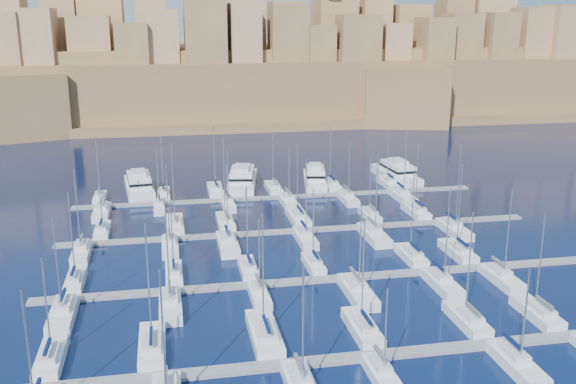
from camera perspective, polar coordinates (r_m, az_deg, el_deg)
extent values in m
plane|color=black|center=(104.55, 2.41, -5.27)|extent=(600.00, 600.00, 0.00)
cube|color=slate|center=(74.83, 8.55, -14.11)|extent=(84.00, 2.00, 0.40)
cube|color=slate|center=(93.68, 4.10, -7.69)|extent=(84.00, 2.00, 0.40)
cube|color=slate|center=(113.66, 1.25, -3.44)|extent=(84.00, 2.00, 0.40)
cube|color=slate|center=(134.28, -0.71, -0.47)|extent=(84.00, 2.00, 0.40)
cube|color=white|center=(77.12, -20.30, -13.75)|extent=(2.70, 8.99, 1.65)
cube|color=silver|center=(75.79, -20.49, -13.29)|extent=(1.89, 4.05, 0.70)
cylinder|color=#9EA0A8|center=(74.80, -20.69, -9.39)|extent=(0.18, 0.18, 10.80)
cube|color=#07153F|center=(74.92, -20.62, -12.75)|extent=(0.35, 3.60, 0.35)
cube|color=white|center=(76.32, -11.97, -13.37)|extent=(2.95, 9.85, 1.69)
cube|color=silver|center=(74.89, -12.03, -12.93)|extent=(2.07, 4.43, 0.70)
cylinder|color=#9EA0A8|center=(73.42, -12.30, -7.88)|extent=(0.18, 0.18, 13.76)
cube|color=#07153F|center=(73.96, -12.08, -12.39)|extent=(0.35, 3.94, 0.35)
cube|color=white|center=(77.34, -2.12, -12.59)|extent=(3.24, 10.79, 1.74)
cube|color=silver|center=(75.83, -2.00, -12.15)|extent=(2.27, 4.85, 0.70)
cylinder|color=#9EA0A8|center=(74.49, -2.24, -7.07)|extent=(0.18, 0.18, 13.93)
cube|color=#07153F|center=(74.87, -1.94, -11.63)|extent=(0.35, 4.31, 0.35)
cube|color=white|center=(79.17, 6.62, -12.02)|extent=(2.81, 9.37, 1.67)
cube|color=silver|center=(77.84, 6.86, -11.55)|extent=(1.97, 4.22, 0.70)
cylinder|color=#9EA0A8|center=(76.49, 6.69, -6.96)|extent=(0.18, 0.18, 13.04)
cube|color=#07153F|center=(76.97, 6.99, -11.01)|extent=(0.35, 3.75, 0.35)
cube|color=white|center=(83.69, 15.58, -10.94)|extent=(2.68, 8.94, 1.65)
cube|color=silver|center=(82.47, 15.92, -10.47)|extent=(1.88, 4.02, 0.70)
cylinder|color=#9EA0A8|center=(81.15, 15.82, -6.15)|extent=(0.18, 0.18, 13.03)
cube|color=#595B60|center=(81.67, 16.11, -9.94)|extent=(0.35, 3.58, 0.35)
cube|color=white|center=(88.14, 21.23, -10.06)|extent=(2.70, 8.99, 1.65)
cube|color=silver|center=(86.99, 21.62, -9.60)|extent=(1.89, 4.04, 0.70)
cylinder|color=#9EA0A8|center=(85.87, 21.52, -5.73)|extent=(0.18, 0.18, 12.28)
cube|color=#595B60|center=(86.23, 21.84, -9.08)|extent=(0.35, 3.59, 0.35)
cylinder|color=#9EA0A8|center=(64.45, -22.10, -13.06)|extent=(0.18, 0.18, 12.10)
cylinder|color=#9EA0A8|center=(62.02, -11.03, -12.57)|extent=(0.18, 0.18, 13.35)
cube|color=#595B60|center=(66.26, -10.80, -15.84)|extent=(0.35, 3.81, 0.35)
cube|color=silver|center=(67.58, 1.06, -15.92)|extent=(1.94, 4.15, 0.70)
cylinder|color=#9EA0A8|center=(63.45, 1.35, -11.89)|extent=(0.18, 0.18, 12.80)
cube|color=#595B60|center=(67.43, 0.98, -14.96)|extent=(0.35, 3.69, 0.35)
cube|color=white|center=(70.13, 8.39, -16.00)|extent=(2.34, 7.81, 1.59)
cube|color=silver|center=(70.18, 8.21, -14.88)|extent=(1.64, 3.51, 0.70)
cylinder|color=#9EA0A8|center=(67.15, 8.69, -12.19)|extent=(0.18, 0.18, 9.31)
cube|color=#595B60|center=(69.98, 8.14, -13.98)|extent=(0.35, 3.12, 0.35)
cube|color=white|center=(75.46, 19.70, -14.36)|extent=(2.71, 9.04, 1.65)
cube|color=silver|center=(75.58, 19.43, -13.27)|extent=(1.90, 4.07, 0.70)
cylinder|color=#9EA0A8|center=(72.40, 20.31, -10.34)|extent=(0.18, 0.18, 10.46)
cube|color=#07153F|center=(75.44, 19.33, -12.41)|extent=(0.35, 3.62, 0.35)
cube|color=white|center=(96.36, -18.37, -7.61)|extent=(2.42, 8.06, 1.60)
cube|color=silver|center=(95.19, -18.49, -7.15)|extent=(1.69, 3.62, 0.70)
cylinder|color=#9EA0A8|center=(94.35, -18.69, -3.63)|extent=(0.18, 0.18, 12.25)
cube|color=#07153F|center=(94.44, -18.57, -6.65)|extent=(0.35, 3.22, 0.35)
cube|color=white|center=(95.35, -10.10, -7.28)|extent=(2.39, 7.98, 1.60)
cube|color=silver|center=(94.18, -10.12, -6.82)|extent=(1.68, 3.59, 0.70)
cylinder|color=#9EA0A8|center=(93.61, -10.27, -3.79)|extent=(0.18, 0.18, 10.40)
cube|color=#07153F|center=(93.42, -10.15, -6.31)|extent=(0.35, 3.19, 0.35)
cube|color=white|center=(96.02, -3.56, -6.89)|extent=(2.43, 8.09, 1.60)
cube|color=silver|center=(94.85, -3.51, -6.43)|extent=(1.70, 3.64, 0.70)
cylinder|color=#9EA0A8|center=(94.06, -3.66, -2.98)|extent=(0.18, 0.18, 11.93)
cube|color=#07153F|center=(94.09, -3.49, -5.92)|extent=(0.35, 3.24, 0.35)
cube|color=white|center=(97.47, 2.28, -6.53)|extent=(2.30, 7.68, 1.58)
cube|color=silver|center=(96.35, 2.40, -6.07)|extent=(1.61, 3.46, 0.70)
cylinder|color=#9EA0A8|center=(95.66, 2.27, -2.94)|extent=(0.18, 0.18, 11.02)
cube|color=#07153F|center=(95.63, 2.46, -5.56)|extent=(0.35, 3.07, 0.35)
cube|color=white|center=(102.45, 10.88, -5.68)|extent=(2.61, 8.71, 1.64)
cube|color=silver|center=(101.28, 11.09, -5.23)|extent=(1.83, 3.92, 0.70)
cylinder|color=#9EA0A8|center=(100.53, 10.99, -1.79)|extent=(0.18, 0.18, 12.66)
cube|color=#07153F|center=(100.55, 11.21, -4.76)|extent=(0.35, 3.49, 0.35)
cube|color=white|center=(105.86, 14.85, -5.22)|extent=(2.83, 9.44, 1.67)
cube|color=silver|center=(104.67, 15.11, -4.78)|extent=(1.98, 4.25, 0.70)
cylinder|color=#9EA0A8|center=(103.92, 15.02, -1.21)|extent=(0.18, 0.18, 13.50)
cube|color=#07153F|center=(103.92, 15.26, -4.33)|extent=(0.35, 3.78, 0.35)
cube|color=white|center=(86.49, -19.39, -10.36)|extent=(2.93, 9.78, 1.69)
cube|color=silver|center=(86.88, -19.37, -9.38)|extent=(2.05, 4.40, 0.70)
cylinder|color=#9EA0A8|center=(83.40, -19.85, -6.25)|extent=(0.18, 0.18, 12.00)
cube|color=#07153F|center=(86.90, -19.39, -8.61)|extent=(0.35, 3.91, 0.35)
cube|color=white|center=(85.48, -10.40, -10.02)|extent=(2.86, 9.54, 1.68)
cube|color=silver|center=(85.86, -10.45, -9.03)|extent=(2.00, 4.29, 0.70)
cylinder|color=#9EA0A8|center=(82.02, -10.66, -5.20)|extent=(0.18, 0.18, 14.00)
cube|color=#595B60|center=(85.87, -10.49, -8.26)|extent=(0.35, 3.81, 0.35)
cube|color=white|center=(86.96, -2.55, -9.34)|extent=(2.37, 7.89, 1.59)
cube|color=silver|center=(87.20, -2.64, -8.44)|extent=(1.66, 3.55, 0.70)
cylinder|color=#9EA0A8|center=(84.28, -2.56, -5.76)|extent=(0.18, 0.18, 10.35)
cube|color=#595B60|center=(87.15, -2.68, -7.70)|extent=(0.35, 3.16, 0.35)
cube|color=white|center=(88.53, 6.22, -8.91)|extent=(3.12, 10.39, 1.72)
cube|color=silver|center=(88.95, 6.04, -7.93)|extent=(2.18, 4.67, 0.70)
cylinder|color=#9EA0A8|center=(85.51, 6.45, -4.89)|extent=(0.18, 0.18, 11.87)
cube|color=#595B60|center=(89.00, 5.97, -7.18)|extent=(0.35, 4.16, 0.35)
cube|color=white|center=(93.19, 13.54, -8.00)|extent=(2.80, 9.34, 1.67)
cube|color=silver|center=(93.52, 13.35, -7.12)|extent=(1.96, 4.20, 0.70)
cylinder|color=#9EA0A8|center=(90.14, 13.96, -3.73)|extent=(0.18, 0.18, 13.32)
cube|color=#07153F|center=(93.52, 13.28, -6.42)|extent=(0.35, 3.74, 0.35)
cube|color=white|center=(97.24, 18.49, -7.39)|extent=(2.76, 9.20, 1.66)
cube|color=silver|center=(97.55, 18.29, -6.55)|extent=(1.93, 4.14, 0.70)
cylinder|color=#9EA0A8|center=(94.44, 18.99, -3.48)|extent=(0.18, 0.18, 12.62)
cube|color=#595B60|center=(97.55, 18.21, -5.88)|extent=(0.35, 3.68, 0.35)
cube|color=white|center=(116.68, -16.16, -3.40)|extent=(2.45, 8.17, 1.61)
cube|color=silver|center=(115.56, -16.23, -2.99)|extent=(1.72, 3.68, 0.70)
cylinder|color=#9EA0A8|center=(115.19, -16.38, -0.22)|extent=(0.18, 0.18, 11.61)
cube|color=#07153F|center=(114.85, -16.29, -2.55)|extent=(0.35, 3.27, 0.35)
cube|color=white|center=(116.90, -10.01, -2.96)|extent=(2.98, 9.92, 1.70)
cube|color=silver|center=(115.59, -10.02, -2.54)|extent=(2.08, 4.46, 0.70)
cylinder|color=#9EA0A8|center=(115.18, -10.19, 0.85)|extent=(0.18, 0.18, 14.07)
cube|color=#595B60|center=(114.80, -10.04, -2.12)|extent=(0.35, 3.97, 0.35)
cube|color=white|center=(117.14, -5.57, -2.75)|extent=(2.87, 9.57, 1.68)
cube|color=silver|center=(115.87, -5.54, -2.34)|extent=(2.01, 4.31, 0.70)
cylinder|color=#9EA0A8|center=(115.34, -5.70, 1.19)|extent=(0.18, 0.18, 14.71)
cube|color=#595B60|center=(115.10, -5.53, -1.91)|extent=(0.35, 3.83, 0.35)
cube|color=white|center=(119.41, 0.88, -2.32)|extent=(3.11, 10.38, 1.72)
cube|color=silver|center=(118.08, 0.99, -1.91)|extent=(2.18, 4.67, 0.70)
cylinder|color=#9EA0A8|center=(117.87, 0.85, 1.17)|extent=(0.18, 0.18, 13.02)
cube|color=#07153F|center=(117.28, 1.04, -1.49)|extent=(0.35, 4.15, 0.35)
cube|color=white|center=(121.67, 7.29, -2.14)|extent=(2.37, 7.89, 1.59)
cube|color=silver|center=(120.62, 7.42, -1.73)|extent=(1.66, 3.55, 0.70)
cylinder|color=#9EA0A8|center=(120.34, 7.33, 0.73)|extent=(0.18, 0.18, 10.77)
cube|color=#595B60|center=(119.96, 7.49, -1.30)|extent=(0.35, 3.16, 0.35)
cube|color=white|center=(125.43, 11.29, -1.76)|extent=(2.76, 9.22, 1.66)
cube|color=silver|center=(124.28, 11.48, -1.36)|extent=(1.94, 4.15, 0.70)
cylinder|color=#9EA0A8|center=(124.00, 11.38, 1.39)|extent=(0.18, 0.18, 12.35)
cube|color=#07153F|center=(123.58, 11.58, -0.96)|extent=(0.35, 3.69, 0.35)
cube|color=white|center=(107.10, -17.87, -5.22)|extent=(2.64, 8.82, 1.64)
cube|color=silver|center=(107.53, -17.87, -4.48)|extent=(1.85, 3.97, 0.70)
cylinder|color=#9EA0A8|center=(104.42, -18.23, -1.52)|extent=(0.18, 0.18, 13.06)
cube|color=#595B60|center=(107.61, -17.89, -3.87)|extent=(0.35, 3.53, 0.35)
cube|color=white|center=(106.23, -10.43, -4.88)|extent=(2.60, 8.67, 1.63)
cube|color=silver|center=(106.66, -10.47, -4.14)|extent=(1.82, 3.90, 0.70)
cylinder|color=#9EA0A8|center=(103.54, -10.62, -1.16)|extent=(0.18, 0.18, 13.01)
cube|color=#595B60|center=(106.73, -10.50, -3.53)|extent=(0.35, 3.47, 0.35)
cube|color=white|center=(105.86, -5.36, -4.74)|extent=(3.07, 10.24, 1.71)
cube|color=silver|center=(106.42, -5.43, -3.94)|extent=(2.15, 4.61, 0.70)
cylinder|color=#9EA0A8|center=(103.11, -5.43, -1.04)|extent=(0.18, 0.18, 12.84)
cube|color=#07153F|center=(106.56, -5.47, -3.32)|extent=(0.35, 4.10, 0.35)
cube|color=white|center=(108.29, 1.55, -4.22)|extent=(2.74, 9.14, 1.66)
cube|color=silver|center=(108.75, 1.45, -3.48)|extent=(1.92, 4.11, 0.70)
cylinder|color=#9EA0A8|center=(105.62, 1.63, -0.52)|extent=(0.18, 0.18, 13.13)
cube|color=#07153F|center=(108.84, 1.41, -2.88)|extent=(0.35, 3.65, 0.35)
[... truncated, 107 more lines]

